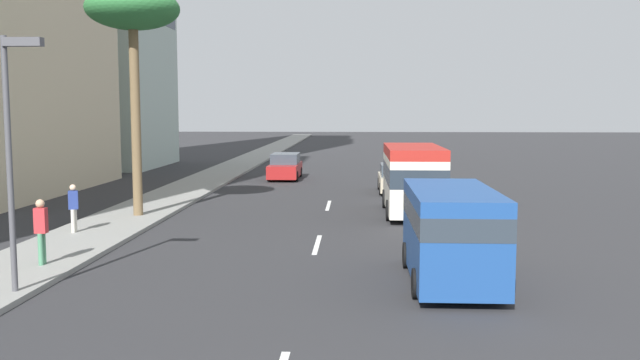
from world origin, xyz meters
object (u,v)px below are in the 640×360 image
Objects in this scene: van_third at (451,229)px; street_lamp at (13,133)px; pedestrian_near_lamp at (73,206)px; palm_tree at (133,14)px; pedestrian_by_tree at (41,228)px; minibus_second at (413,177)px; car_fourth at (285,167)px; car_lead at (396,179)px.

street_lamp is (-1.95, 10.37, 2.50)m from van_third.
street_lamp reaches higher than pedestrian_near_lamp.
palm_tree is (9.67, 11.29, 6.80)m from van_third.
pedestrian_near_lamp is 5.07m from pedestrian_by_tree.
pedestrian_near_lamp is 0.19× the size of palm_tree.
minibus_second is 13.55m from pedestrian_near_lamp.
car_fourth is 2.61× the size of pedestrian_by_tree.
van_third is (-19.07, -0.27, 0.66)m from car_lead.
van_third reaches higher than car_lead.
car_fourth is 28.27m from street_lamp.
car_fourth is 0.53× the size of palm_tree.
street_lamp is at bearing -93.81° from pedestrian_near_lamp.
pedestrian_by_tree is at bearing 133.94° from minibus_second.
car_lead is 19.08m from van_third.
car_lead is at bearing 44.29° from car_fourth.
pedestrian_near_lamp is (-20.22, 5.32, 0.31)m from car_fourth.
minibus_second is at bearing -37.64° from street_lamp.
street_lamp is at bearing 100.65° from van_third.
car_lead is 0.79× the size of van_third.
car_lead is at bearing -49.54° from palm_tree.
minibus_second is 15.40m from pedestrian_by_tree.
van_third is 0.57× the size of palm_tree.
pedestrian_by_tree is (0.78, 11.11, -0.22)m from van_third.
street_lamp is (-7.67, -1.92, 2.82)m from pedestrian_near_lamp.
pedestrian_near_lamp is at bearing 138.00° from car_lead.
pedestrian_near_lamp is (-5.75, 12.26, -0.51)m from minibus_second.
car_fourth is 25.50m from pedestrian_by_tree.
minibus_second is 16.08m from car_fourth.
palm_tree is at bearing 99.06° from minibus_second.
palm_tree is at bearing 130.46° from car_lead.
pedestrian_by_tree is (-25.16, 4.14, 0.40)m from car_fourth.
street_lamp is at bearing -75.38° from pedestrian_by_tree.
car_lead is at bearing 58.76° from pedestrian_by_tree.
car_fourth is at bearing 15.04° from van_third.
car_fourth is (25.94, 6.97, -0.62)m from van_third.
minibus_second is 1.04× the size of street_lamp.
street_lamp reaches higher than car_fourth.
palm_tree is (-1.80, 11.26, 6.60)m from minibus_second.
street_lamp is (-13.41, 10.34, 2.30)m from minibus_second.
car_fourth is at bearing 57.42° from pedestrian_near_lamp.
van_third is 16.34m from palm_tree.
pedestrian_by_tree is 3.93m from street_lamp.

